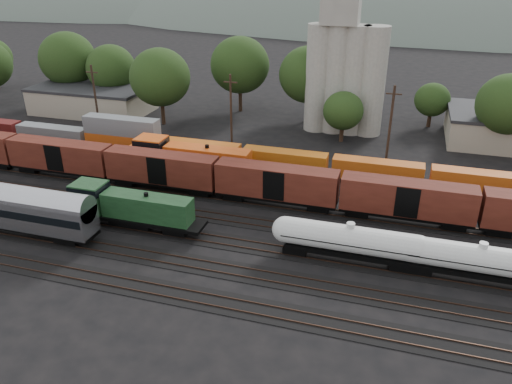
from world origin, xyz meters
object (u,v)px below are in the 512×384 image
(orange_locomotive, at_px, (185,158))
(tank_car_a, at_px, (349,240))
(grain_silo, at_px, (345,67))
(green_locomotive, at_px, (123,206))

(orange_locomotive, bearing_deg, tank_car_a, -31.42)
(grain_silo, bearing_deg, orange_locomotive, -124.63)
(tank_car_a, bearing_deg, orange_locomotive, 148.58)
(green_locomotive, bearing_deg, tank_car_a, 0.00)
(grain_silo, bearing_deg, tank_car_a, -80.85)
(tank_car_a, bearing_deg, green_locomotive, -180.00)
(tank_car_a, distance_m, orange_locomotive, 28.78)
(green_locomotive, relative_size, orange_locomotive, 0.87)
(tank_car_a, relative_size, orange_locomotive, 0.80)
(orange_locomotive, distance_m, grain_silo, 32.70)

